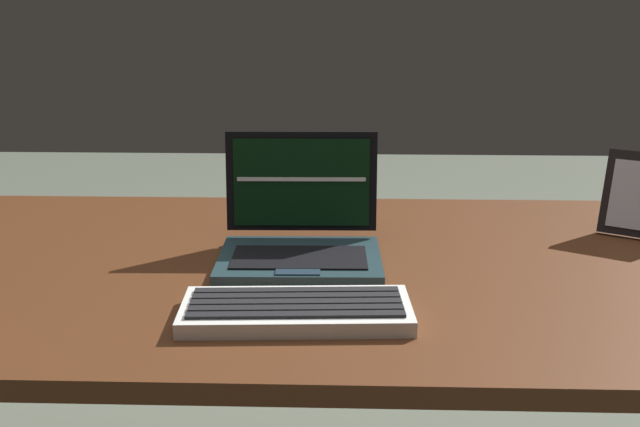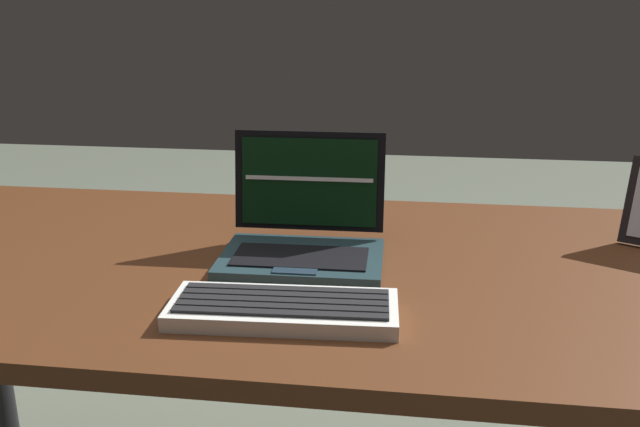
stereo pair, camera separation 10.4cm
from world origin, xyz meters
name	(u,v)px [view 1 (the left image)]	position (x,y,z in m)	size (l,w,h in m)	color
desk	(319,315)	(0.00, 0.00, 0.62)	(1.79, 0.74, 0.71)	#502A15
laptop_front	(300,235)	(-0.03, 0.02, 0.75)	(0.26, 0.21, 0.20)	#1F343A
external_keyboard	(296,310)	(-0.02, -0.21, 0.72)	(0.31, 0.13, 0.03)	silver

